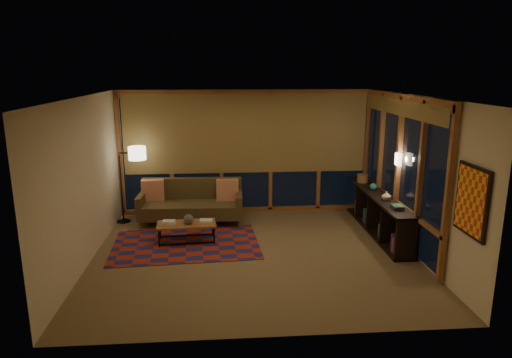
{
  "coord_description": "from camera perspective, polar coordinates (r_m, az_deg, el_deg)",
  "views": [
    {
      "loc": [
        -0.54,
        -7.33,
        3.14
      ],
      "look_at": [
        0.06,
        0.39,
        1.25
      ],
      "focal_mm": 32.0,
      "sensor_mm": 36.0,
      "label": 1
    }
  ],
  "objects": [
    {
      "name": "wall_sconce",
      "position": [
        8.55,
        17.35,
        2.36
      ],
      "size": [
        0.12,
        0.18,
        0.22
      ],
      "primitive_type": null,
      "color": "#F7E5C1",
      "rests_on": "walls"
    },
    {
      "name": "coffee_table",
      "position": [
        8.59,
        -8.65,
        -6.62
      ],
      "size": [
        1.11,
        0.57,
        0.36
      ],
      "primitive_type": null,
      "rotation": [
        0.0,
        0.0,
        0.07
      ],
      "color": "#A45D2B",
      "rests_on": "floor"
    },
    {
      "name": "floor",
      "position": [
        8.0,
        -0.21,
        -9.42
      ],
      "size": [
        5.5,
        5.0,
        0.01
      ],
      "primitive_type": "cube",
      "color": "olive",
      "rests_on": "ground"
    },
    {
      "name": "walls",
      "position": [
        7.57,
        -0.22,
        0.02
      ],
      "size": [
        5.51,
        5.01,
        2.7
      ],
      "color": "beige",
      "rests_on": "floor"
    },
    {
      "name": "basket",
      "position": [
        10.02,
        13.16,
        0.08
      ],
      "size": [
        0.25,
        0.25,
        0.17
      ],
      "primitive_type": "cylinder",
      "rotation": [
        0.0,
        0.0,
        -0.1
      ],
      "color": "#916542",
      "rests_on": "bookshelf"
    },
    {
      "name": "pillow_left",
      "position": [
        9.76,
        -12.77,
        -1.36
      ],
      "size": [
        0.47,
        0.19,
        0.46
      ],
      "primitive_type": null,
      "rotation": [
        0.0,
        0.0,
        0.07
      ],
      "color": "#BC380E",
      "rests_on": "sofa"
    },
    {
      "name": "teal_bowl",
      "position": [
        9.43,
        14.45,
        -0.93
      ],
      "size": [
        0.14,
        0.14,
        0.14
      ],
      "primitive_type": "sphere",
      "rotation": [
        0.0,
        0.0,
        0.01
      ],
      "color": "#207C7C",
      "rests_on": "bookshelf"
    },
    {
      "name": "sofa",
      "position": [
        9.55,
        -8.14,
        -2.92
      ],
      "size": [
        2.14,
        0.93,
        0.86
      ],
      "primitive_type": null,
      "rotation": [
        0.0,
        0.0,
        -0.04
      ],
      "color": "brown",
      "rests_on": "floor"
    },
    {
      "name": "floor_lamp",
      "position": [
        9.79,
        -16.5,
        -0.68
      ],
      "size": [
        0.57,
        0.4,
        1.61
      ],
      "primitive_type": null,
      "rotation": [
        0.0,
        0.0,
        -0.09
      ],
      "color": "black",
      "rests_on": "floor"
    },
    {
      "name": "bookshelf",
      "position": [
        9.29,
        14.86,
        -4.07
      ],
      "size": [
        0.4,
        3.03,
        0.76
      ],
      "primitive_type": null,
      "color": "black",
      "rests_on": "floor"
    },
    {
      "name": "book_stack_a",
      "position": [
        8.52,
        -10.87,
        -5.34
      ],
      "size": [
        0.28,
        0.23,
        0.08
      ],
      "primitive_type": null,
      "rotation": [
        0.0,
        0.0,
        -0.08
      ],
      "color": "silver",
      "rests_on": "coffee_table"
    },
    {
      "name": "pillow_right",
      "position": [
        9.56,
        -3.58,
        -1.35
      ],
      "size": [
        0.47,
        0.17,
        0.46
      ],
      "primitive_type": null,
      "rotation": [
        0.0,
        0.0,
        -0.04
      ],
      "color": "#BC380E",
      "rests_on": "sofa"
    },
    {
      "name": "ceiling",
      "position": [
        7.37,
        -0.23,
        10.28
      ],
      "size": [
        5.5,
        5.0,
        0.01
      ],
      "primitive_type": "cube",
      "color": "white",
      "rests_on": "walls"
    },
    {
      "name": "ceramic_pot",
      "position": [
        8.47,
        -8.44,
        -4.96
      ],
      "size": [
        0.23,
        0.23,
        0.18
      ],
      "primitive_type": "sphere",
      "rotation": [
        0.0,
        0.0,
        0.36
      ],
      "color": "black",
      "rests_on": "coffee_table"
    },
    {
      "name": "shelf_book_stack",
      "position": [
        8.29,
        17.25,
        -3.4
      ],
      "size": [
        0.23,
        0.27,
        0.07
      ],
      "primitive_type": null,
      "rotation": [
        0.0,
        0.0,
        0.35
      ],
      "color": "silver",
      "rests_on": "bookshelf"
    },
    {
      "name": "window_wall_right",
      "position": [
        8.75,
        17.27,
        1.27
      ],
      "size": [
        0.16,
        3.7,
        2.6
      ],
      "primitive_type": null,
      "color": "#A45D2B",
      "rests_on": "walls"
    },
    {
      "name": "area_rug",
      "position": [
        8.52,
        -8.72,
        -8.05
      ],
      "size": [
        2.73,
        1.91,
        0.01
      ],
      "primitive_type": "cube",
      "rotation": [
        0.0,
        0.0,
        0.06
      ],
      "color": "#9C2512",
      "rests_on": "floor"
    },
    {
      "name": "vase",
      "position": [
        8.76,
        15.98,
        -2.03
      ],
      "size": [
        0.19,
        0.19,
        0.18
      ],
      "primitive_type": "imported",
      "rotation": [
        0.0,
        0.0,
        -0.13
      ],
      "color": "tan",
      "rests_on": "bookshelf"
    },
    {
      "name": "window_wall_back",
      "position": [
        9.94,
        -1.26,
        3.33
      ],
      "size": [
        5.3,
        0.16,
        2.6
      ],
      "primitive_type": null,
      "color": "#A45D2B",
      "rests_on": "walls"
    },
    {
      "name": "book_stack_b",
      "position": [
        8.53,
        -6.28,
        -5.23
      ],
      "size": [
        0.26,
        0.21,
        0.05
      ],
      "primitive_type": null,
      "rotation": [
        0.0,
        0.0,
        -0.11
      ],
      "color": "silver",
      "rests_on": "coffee_table"
    },
    {
      "name": "wall_art",
      "position": [
        6.6,
        25.3,
        -2.49
      ],
      "size": [
        0.06,
        0.74,
        0.94
      ],
      "primitive_type": null,
      "color": "red",
      "rests_on": "walls"
    }
  ]
}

